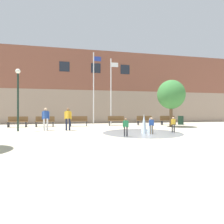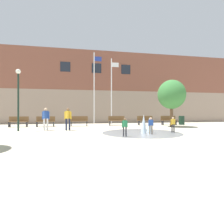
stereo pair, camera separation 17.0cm
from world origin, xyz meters
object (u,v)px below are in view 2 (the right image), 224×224
park_bench_far_left (18,121)px  flagpole_left (94,86)px  park_bench_left_of_flagpoles (45,121)px  child_in_fountain (151,124)px  child_running (173,123)px  park_bench_far_right (169,120)px  trash_can (182,120)px  adult_watching (68,117)px  park_bench_near_trashcan (145,120)px  teen_by_trashcan (46,117)px  park_bench_center (79,121)px  lamp_post_left_lane (18,91)px  park_bench_under_right_flagpole (117,121)px  flagpole_right (112,89)px  street_tree_near_building (172,95)px  child_with_pink_shirt (125,126)px

park_bench_far_left → flagpole_left: (6.67, 1.23, 3.40)m
park_bench_left_of_flagpoles → child_in_fountain: (7.10, -6.60, 0.10)m
park_bench_left_of_flagpoles → child_running: child_running is taller
park_bench_far_right → trash_can: bearing=-0.6°
park_bench_far_left → flagpole_left: 7.59m
park_bench_far_right → adult_watching: 10.26m
park_bench_near_trashcan → park_bench_far_left: bearing=-179.5°
park_bench_far_left → teen_by_trashcan: teen_by_trashcan is taller
park_bench_far_right → teen_by_trashcan: (-11.15, -3.35, 0.45)m
park_bench_near_trashcan → park_bench_left_of_flagpoles: bearing=-178.9°
park_bench_center → child_in_fountain: (4.17, -6.66, 0.10)m
park_bench_center → lamp_post_left_lane: (-4.05, -3.50, 2.25)m
child_in_fountain → child_running: (1.71, 0.53, 0.00)m
child_in_fountain → park_bench_center: bearing=-44.2°
park_bench_under_right_flagpole → child_in_fountain: 6.75m
park_bench_far_left → lamp_post_left_lane: 4.32m
park_bench_under_right_flagpole → flagpole_left: (-2.05, 1.18, 3.40)m
flagpole_right → street_tree_near_building: 5.89m
park_bench_far_left → park_bench_under_right_flagpole: same height
park_bench_far_left → trash_can: size_ratio=1.78×
adult_watching → teen_by_trashcan: size_ratio=1.00×
child_in_fountain → park_bench_far_left: bearing=-21.8°
park_bench_under_right_flagpole → flagpole_left: flagpole_left is taller
park_bench_under_right_flagpole → child_with_pink_shirt: size_ratio=1.62×
park_bench_left_of_flagpoles → trash_can: bearing=-0.1°
park_bench_near_trashcan → child_running: child_running is taller
park_bench_left_of_flagpoles → child_with_pink_shirt: bearing=-53.6°
child_running → street_tree_near_building: (2.10, 3.92, 2.25)m
park_bench_center → street_tree_near_building: size_ratio=0.39×
adult_watching → street_tree_near_building: (8.74, 1.41, 1.89)m
flagpole_right → child_running: bearing=-70.6°
park_bench_far_left → park_bench_far_right: same height
park_bench_far_left → park_bench_near_trashcan: bearing=0.5°
teen_by_trashcan → adult_watching: bearing=129.8°
park_bench_near_trashcan → lamp_post_left_lane: lamp_post_left_lane is taller
adult_watching → flagpole_left: 6.12m
flagpole_right → teen_by_trashcan: bearing=-140.0°
park_bench_near_trashcan → flagpole_right: bearing=160.5°
street_tree_near_building → park_bench_left_of_flagpoles: bearing=168.8°
child_in_fountain → street_tree_near_building: (3.81, 4.45, 2.25)m
child_with_pink_shirt → flagpole_right: (0.86, 8.57, 3.04)m
park_bench_far_left → flagpole_right: flagpole_right is taller
park_bench_far_left → child_in_fountain: bearing=-35.5°
park_bench_under_right_flagpole → park_bench_far_left: bearing=-179.6°
flagpole_left → flagpole_right: flagpole_left is taller
park_bench_left_of_flagpoles → teen_by_trashcan: 3.45m
park_bench_under_right_flagpole → park_bench_far_right: size_ratio=1.00×
lamp_post_left_lane → adult_watching: bearing=-2.1°
park_bench_far_left → trash_can: 15.44m
park_bench_center → street_tree_near_building: bearing=-15.5°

